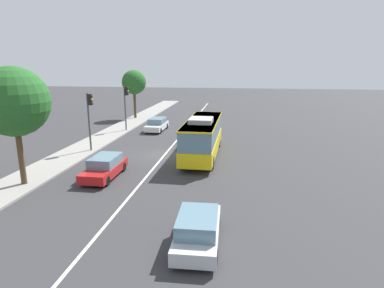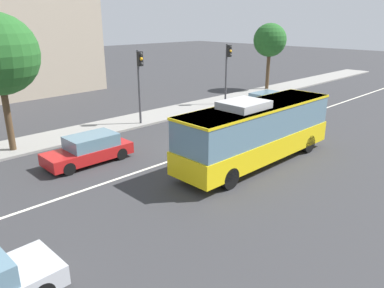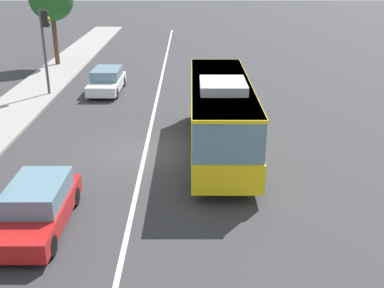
% 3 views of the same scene
% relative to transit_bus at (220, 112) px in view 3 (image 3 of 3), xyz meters
% --- Properties ---
extents(ground_plane, '(160.00, 160.00, 0.00)m').
position_rel_transit_bus_xyz_m(ground_plane, '(-0.05, 3.28, -1.81)').
color(ground_plane, '#333335').
extents(lane_centre_line, '(76.00, 0.16, 0.01)m').
position_rel_transit_bus_xyz_m(lane_centre_line, '(-0.05, 3.28, -1.80)').
color(lane_centre_line, silver).
rests_on(lane_centre_line, ground_plane).
extents(transit_bus, '(10.02, 2.58, 3.46)m').
position_rel_transit_bus_xyz_m(transit_bus, '(0.00, 0.00, 0.00)').
color(transit_bus, yellow).
rests_on(transit_bus, ground_plane).
extents(sedan_white, '(4.54, 1.90, 1.46)m').
position_rel_transit_bus_xyz_m(sedan_white, '(10.08, 6.54, -1.09)').
color(sedan_white, white).
rests_on(sedan_white, ground_plane).
extents(sedan_red, '(4.51, 1.83, 1.46)m').
position_rel_transit_bus_xyz_m(sedan_red, '(-6.19, 6.10, -1.09)').
color(sedan_red, '#B21919').
rests_on(sedan_red, ground_plane).
extents(traffic_light_mid_block, '(0.33, 0.62, 5.20)m').
position_rel_transit_bus_xyz_m(traffic_light_mid_block, '(9.20, 9.86, 1.75)').
color(traffic_light_mid_block, '#47474C').
rests_on(traffic_light_mid_block, ground_plane).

